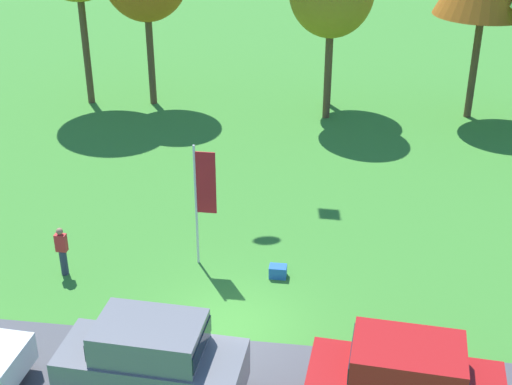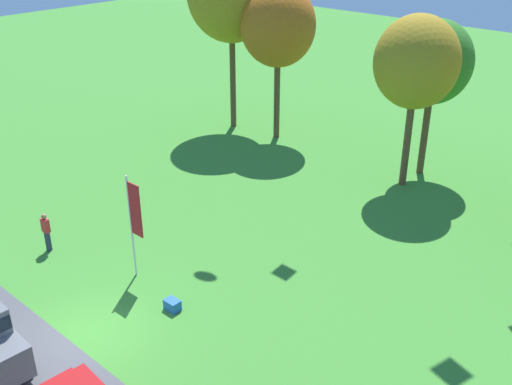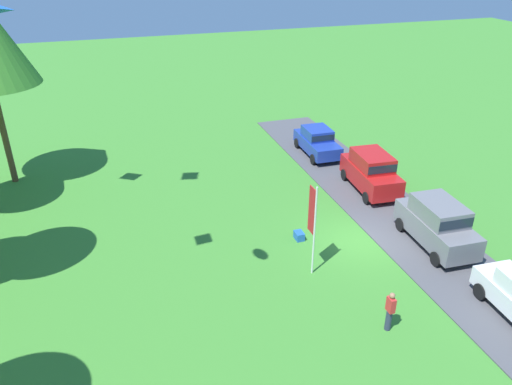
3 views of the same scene
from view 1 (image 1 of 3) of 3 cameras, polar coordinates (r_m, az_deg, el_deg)
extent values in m
plane|color=#3D842D|center=(21.23, -1.93, -10.57)|extent=(120.00, 120.00, 0.00)
cylinder|color=black|center=(20.62, -18.81, -12.16)|extent=(0.69, 0.28, 0.68)
cube|color=slate|center=(18.46, -8.29, -13.80)|extent=(4.69, 2.14, 1.10)
cube|color=slate|center=(17.85, -8.50, -11.43)|extent=(2.69, 1.89, 0.84)
cube|color=#19232D|center=(17.85, -8.50, -11.43)|extent=(2.74, 1.86, 0.46)
cylinder|color=black|center=(19.93, -11.73, -12.65)|extent=(0.69, 0.27, 0.68)
cylinder|color=black|center=(19.11, -2.72, -14.01)|extent=(0.69, 0.27, 0.68)
cube|color=red|center=(17.38, 12.06, -13.00)|extent=(2.73, 1.95, 0.84)
cube|color=#19232D|center=(17.38, 12.06, -13.00)|extent=(2.77, 1.92, 0.46)
cylinder|color=black|center=(19.05, 6.84, -14.35)|extent=(0.70, 0.29, 0.68)
cylinder|color=#2D334C|center=(24.05, -15.12, -5.41)|extent=(0.24, 0.24, 0.88)
cube|color=red|center=(23.67, -15.33, -3.89)|extent=(0.36, 0.22, 0.60)
sphere|color=#9E7051|center=(23.47, -15.45, -3.01)|extent=(0.22, 0.22, 0.22)
cylinder|color=brown|center=(38.64, -13.45, 11.16)|extent=(0.36, 0.36, 5.89)
cylinder|color=brown|center=(38.04, -8.41, 10.51)|extent=(0.36, 0.36, 4.81)
cylinder|color=brown|center=(37.74, 5.84, 10.08)|extent=(0.36, 0.36, 4.25)
cylinder|color=brown|center=(35.84, 5.77, 9.39)|extent=(0.36, 0.36, 4.51)
cylinder|color=brown|center=(37.25, 17.03, 9.57)|extent=(0.36, 0.36, 5.17)
cylinder|color=silver|center=(23.06, -4.81, -1.08)|extent=(0.08, 0.08, 4.27)
cube|color=red|center=(22.61, -4.02, 0.77)|extent=(0.64, 0.04, 2.13)
cube|color=blue|center=(23.22, 1.77, -6.33)|extent=(0.56, 0.40, 0.40)
camera|label=2|loc=(14.56, 65.69, 13.31)|focal=42.00mm
camera|label=3|loc=(34.92, -32.38, 23.82)|focal=35.00mm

